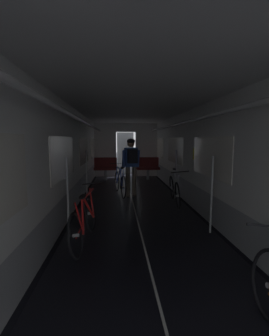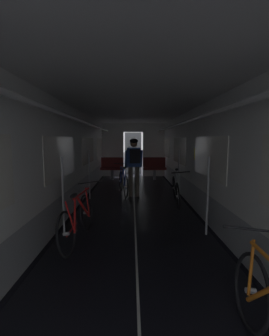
# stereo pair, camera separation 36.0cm
# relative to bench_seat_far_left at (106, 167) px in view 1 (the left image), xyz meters

# --- Properties ---
(ground_plane) EXTENTS (60.00, 60.00, 0.00)m
(ground_plane) POSITION_rel_bench_seat_far_left_xyz_m (0.90, -8.07, -0.57)
(ground_plane) COLOR black
(train_car_shell) EXTENTS (3.14, 12.34, 2.57)m
(train_car_shell) POSITION_rel_bench_seat_far_left_xyz_m (0.90, -4.47, 1.13)
(train_car_shell) COLOR black
(train_car_shell) RESTS_ON ground
(bench_seat_far_left) EXTENTS (0.98, 0.51, 0.95)m
(bench_seat_far_left) POSITION_rel_bench_seat_far_left_xyz_m (0.00, 0.00, 0.00)
(bench_seat_far_left) COLOR gray
(bench_seat_far_left) RESTS_ON ground
(bench_seat_far_right) EXTENTS (0.98, 0.51, 0.95)m
(bench_seat_far_right) POSITION_rel_bench_seat_far_left_xyz_m (1.80, 0.00, 0.00)
(bench_seat_far_right) COLOR gray
(bench_seat_far_right) RESTS_ON ground
(bicycle_red) EXTENTS (0.49, 1.70, 0.96)m
(bicycle_red) POSITION_rel_bench_seat_far_left_xyz_m (-0.06, -6.23, -0.19)
(bicycle_red) COLOR black
(bicycle_red) RESTS_ON ground
(bicycle_silver) EXTENTS (0.44, 1.69, 0.95)m
(bicycle_silver) POSITION_rel_bench_seat_far_left_xyz_m (2.01, -3.93, -0.18)
(bicycle_silver) COLOR black
(bicycle_silver) RESTS_ON ground
(person_cyclist_aisle) EXTENTS (0.56, 0.43, 1.73)m
(person_cyclist_aisle) POSITION_rel_bench_seat_far_left_xyz_m (0.90, -3.08, 0.50)
(person_cyclist_aisle) COLOR brown
(person_cyclist_aisle) RESTS_ON ground
(bicycle_blue_in_aisle) EXTENTS (0.51, 1.67, 0.94)m
(bicycle_blue_in_aisle) POSITION_rel_bench_seat_far_left_xyz_m (0.57, -2.81, -0.18)
(bicycle_blue_in_aisle) COLOR black
(bicycle_blue_in_aisle) RESTS_ON ground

